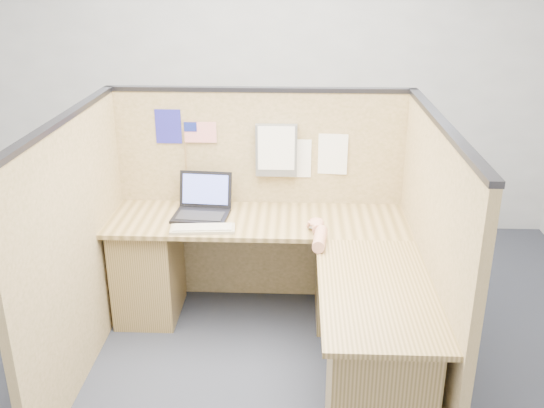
{
  "coord_description": "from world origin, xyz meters",
  "views": [
    {
      "loc": [
        0.25,
        -2.96,
        2.29
      ],
      "look_at": [
        0.1,
        0.5,
        0.91
      ],
      "focal_mm": 40.0,
      "sensor_mm": 36.0,
      "label": 1
    }
  ],
  "objects_px": {
    "laptop": "(202,205)",
    "l_desk": "(284,295)",
    "keyboard": "(203,229)",
    "mouse": "(316,226)"
  },
  "relations": [
    {
      "from": "l_desk",
      "to": "mouse",
      "type": "xyz_separation_m",
      "value": [
        0.2,
        0.23,
        0.36
      ]
    },
    {
      "from": "l_desk",
      "to": "keyboard",
      "type": "relative_size",
      "value": 4.74
    },
    {
      "from": "l_desk",
      "to": "laptop",
      "type": "distance_m",
      "value": 0.83
    },
    {
      "from": "l_desk",
      "to": "keyboard",
      "type": "height_order",
      "value": "keyboard"
    },
    {
      "from": "laptop",
      "to": "l_desk",
      "type": "bearing_deg",
      "value": -35.45
    },
    {
      "from": "laptop",
      "to": "keyboard",
      "type": "relative_size",
      "value": 0.91
    },
    {
      "from": "laptop",
      "to": "keyboard",
      "type": "distance_m",
      "value": 0.29
    },
    {
      "from": "keyboard",
      "to": "laptop",
      "type": "bearing_deg",
      "value": 94.11
    },
    {
      "from": "l_desk",
      "to": "keyboard",
      "type": "xyz_separation_m",
      "value": [
        -0.51,
        0.19,
        0.35
      ]
    },
    {
      "from": "mouse",
      "to": "laptop",
      "type": "bearing_deg",
      "value": 162.71
    }
  ]
}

